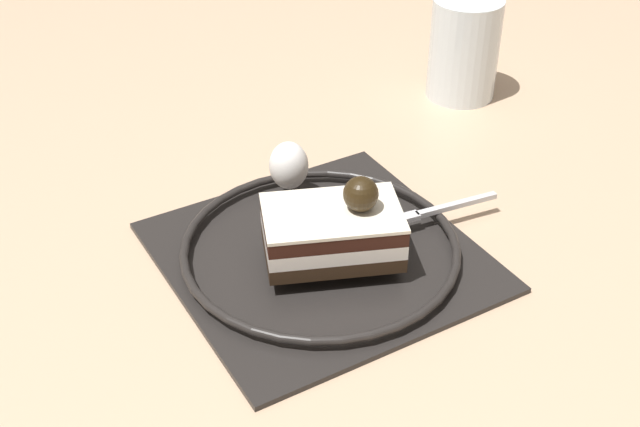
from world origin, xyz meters
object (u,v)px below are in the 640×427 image
at_px(dessert_plate, 320,251).
at_px(whipped_cream_dollop, 289,165).
at_px(cake_slice, 334,230).
at_px(fork, 432,211).
at_px(drink_glass_near, 463,54).

bearing_deg(dessert_plate, whipped_cream_dollop, -1.54).
distance_m(dessert_plate, cake_slice, 0.04).
relative_size(dessert_plate, fork, 2.34).
height_order(whipped_cream_dollop, drink_glass_near, drink_glass_near).
height_order(cake_slice, drink_glass_near, drink_glass_near).
bearing_deg(cake_slice, dessert_plate, 20.19).
bearing_deg(dessert_plate, fork, -86.79).
relative_size(fork, drink_glass_near, 1.09).
height_order(dessert_plate, fork, fork).
relative_size(dessert_plate, whipped_cream_dollop, 6.29).
xyz_separation_m(cake_slice, whipped_cream_dollop, (0.11, 0.00, -0.00)).
xyz_separation_m(cake_slice, drink_glass_near, (0.25, -0.25, 0.01)).
bearing_deg(drink_glass_near, fork, 146.85).
height_order(dessert_plate, drink_glass_near, drink_glass_near).
xyz_separation_m(dessert_plate, cake_slice, (-0.02, -0.01, 0.03)).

